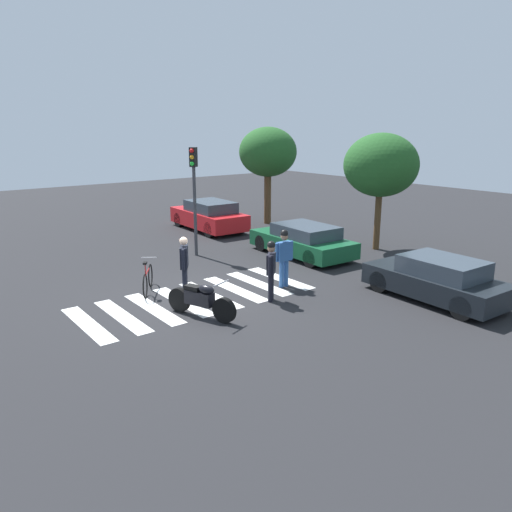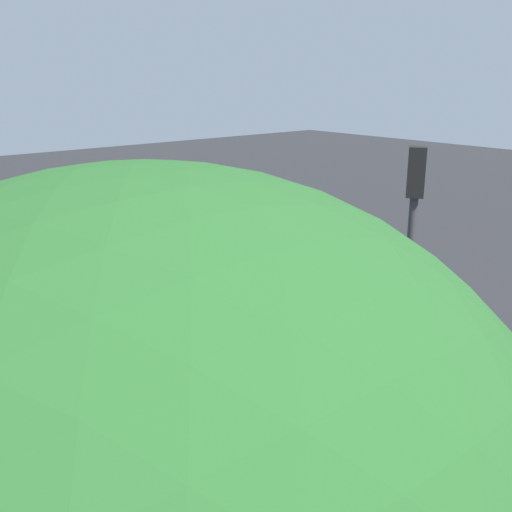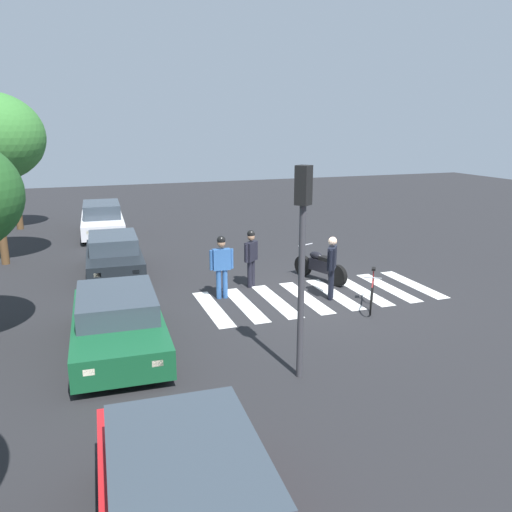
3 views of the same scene
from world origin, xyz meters
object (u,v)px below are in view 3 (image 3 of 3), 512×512
officer_on_foot (251,254)px  car_white_van (102,219)px  officer_by_motorcycle (332,263)px  leaning_bicycle (372,294)px  car_green_compact (118,322)px  police_motorcycle (320,266)px  pedestrian_bystander (222,262)px  traffic_light_pole (303,239)px  car_black_suv (114,255)px

officer_on_foot → car_white_van: size_ratio=0.37×
officer_by_motorcycle → car_white_van: 12.42m
leaning_bicycle → car_white_van: 13.63m
car_green_compact → car_white_van: size_ratio=0.92×
officer_by_motorcycle → leaning_bicycle: bearing=-146.0°
police_motorcycle → car_white_van: 11.21m
police_motorcycle → pedestrian_bystander: pedestrian_bystander is taller
car_green_compact → traffic_light_pole: 4.58m
traffic_light_pole → car_white_van: bearing=10.1°
car_green_compact → traffic_light_pole: bearing=-128.8°
leaning_bicycle → car_black_suv: 8.33m
police_motorcycle → leaning_bicycle: police_motorcycle is taller
pedestrian_bystander → car_white_van: size_ratio=0.38×
officer_on_foot → traffic_light_pole: 6.02m
car_black_suv → car_green_compact: bearing=175.9°
pedestrian_bystander → car_white_van: (10.12, 2.54, -0.38)m
leaning_bicycle → pedestrian_bystander: bearing=59.5°
officer_on_foot → officer_by_motorcycle: (-1.80, -1.72, 0.03)m
officer_by_motorcycle → car_black_suv: bearing=49.6°
pedestrian_bystander → car_white_van: 10.45m
traffic_light_pole → police_motorcycle: bearing=-30.0°
car_green_compact → car_black_suv: (5.96, -0.42, 0.01)m
pedestrian_bystander → car_white_van: bearing=14.1°
pedestrian_bystander → car_green_compact: pedestrian_bystander is taller
police_motorcycle → car_black_suv: car_black_suv is taller
police_motorcycle → traffic_light_pole: (-5.52, 3.19, 2.26)m
car_black_suv → car_white_van: (6.56, -0.06, 0.06)m
car_black_suv → leaning_bicycle: bearing=-132.6°
police_motorcycle → officer_by_motorcycle: officer_by_motorcycle is taller
pedestrian_bystander → traffic_light_pole: (-4.94, -0.13, 1.69)m
police_motorcycle → car_black_suv: bearing=63.3°
leaning_bicycle → car_green_compact: bearing=92.8°
car_black_suv → traffic_light_pole: bearing=-162.2°
police_motorcycle → pedestrian_bystander: bearing=99.9°
car_green_compact → car_black_suv: size_ratio=1.08×
police_motorcycle → officer_on_foot: (0.16, 2.21, 0.53)m
leaning_bicycle → car_white_van: car_white_van is taller
police_motorcycle → leaning_bicycle: bearing=-175.7°
traffic_light_pole → car_green_compact: bearing=51.2°
officer_by_motorcycle → pedestrian_bystander: size_ratio=0.99×
leaning_bicycle → traffic_light_pole: traffic_light_pole is taller
police_motorcycle → leaning_bicycle: size_ratio=1.37×
police_motorcycle → officer_by_motorcycle: (-1.65, 0.48, 0.56)m
officer_by_motorcycle → pedestrian_bystander: bearing=69.4°
car_black_suv → officer_on_foot: bearing=-127.2°
leaning_bicycle → officer_by_motorcycle: officer_by_motorcycle is taller
leaning_bicycle → officer_on_foot: officer_on_foot is taller
officer_by_motorcycle → pedestrian_bystander: (1.07, 2.84, 0.02)m
pedestrian_bystander → car_green_compact: bearing=128.4°
pedestrian_bystander → car_black_suv: pedestrian_bystander is taller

